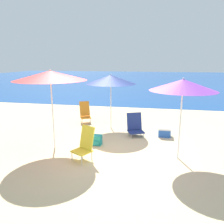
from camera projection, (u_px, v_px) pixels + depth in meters
name	position (u px, v px, depth m)	size (l,w,h in m)	color
ground_plane	(106.00, 150.00, 6.37)	(60.00, 60.00, 0.00)	#D1BA89
sea_water	(146.00, 79.00, 31.22)	(60.00, 40.00, 0.01)	#19478C
beach_umbrella_purple	(183.00, 85.00, 5.39)	(1.67, 1.67, 2.14)	white
beach_umbrella_navy	(111.00, 79.00, 8.02)	(1.86, 1.86, 2.07)	white
beach_umbrella_red	(50.00, 76.00, 6.05)	(2.05, 2.05, 2.32)	white
beach_chair_orange	(85.00, 112.00, 9.19)	(0.62, 0.69, 0.86)	silver
beach_chair_yellow	(85.00, 143.00, 5.71)	(0.62, 0.65, 0.88)	silver
beach_chair_navy	(135.00, 126.00, 7.55)	(0.68, 0.68, 0.78)	silver
backpack_teal	(97.00, 140.00, 6.74)	(0.28, 0.26, 0.31)	teal
cooler_box	(164.00, 132.00, 7.49)	(0.41, 0.37, 0.32)	#2859B2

